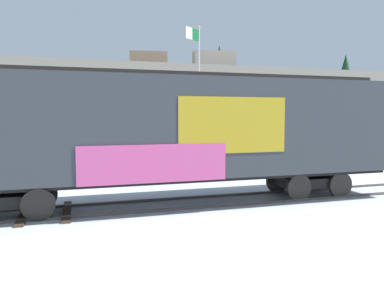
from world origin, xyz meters
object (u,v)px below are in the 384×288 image
Objects in this scene: parked_car_silver at (22,166)px; parked_car_blue at (170,159)px; flagpole at (197,76)px; freight_car at (176,129)px.

parked_car_silver is 1.04× the size of parked_car_blue.
flagpole is 12.83m from parked_car_silver.
parked_car_silver is at bearing -145.46° from flagpole.
flagpole reaches higher than parked_car_silver.
freight_car is at bearing -110.69° from flagpole.
parked_car_blue is (6.47, 0.35, 0.02)m from parked_car_silver.
freight_car reaches higher than parked_car_blue.
parked_car_silver is 6.48m from parked_car_blue.
parked_car_blue is (-3.36, -6.42, -4.69)m from flagpole.
parked_car_blue is at bearing 78.18° from freight_car.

